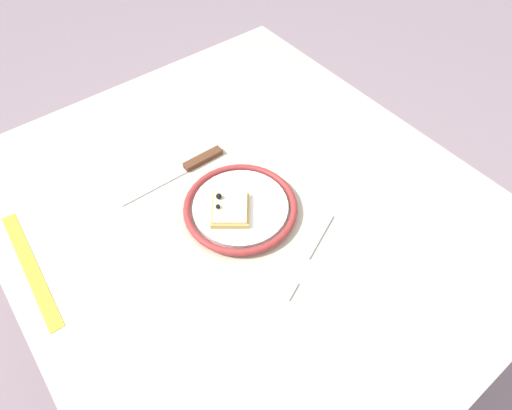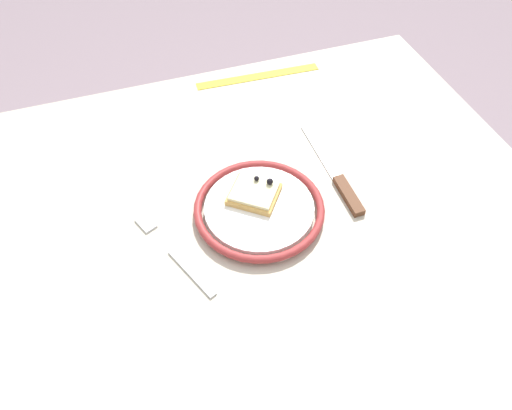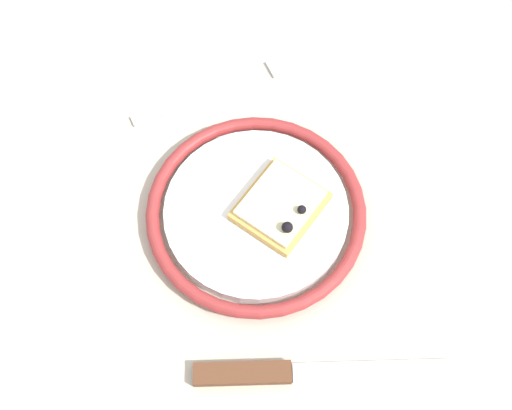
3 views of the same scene
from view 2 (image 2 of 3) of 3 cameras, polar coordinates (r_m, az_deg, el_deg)
name	(u,v)px [view 2 (image 2 of 3)]	position (r m, az deg, el deg)	size (l,w,h in m)	color
ground_plane	(263,379)	(1.47, 0.87, -20.06)	(6.00, 6.00, 0.00)	gray
dining_table	(267,252)	(0.89, 1.36, -5.60)	(1.01, 0.88, 0.75)	#BCB29E
plate	(259,209)	(0.81, 0.38, -0.44)	(0.22, 0.22, 0.02)	white
pizza_slice_near	(254,193)	(0.81, -0.20, 1.46)	(0.11, 0.11, 0.03)	tan
knife	(340,182)	(0.87, 10.03, 2.72)	(0.02, 0.24, 0.01)	silver
fork	(174,253)	(0.77, -9.83, -5.70)	(0.09, 0.19, 0.00)	#BABABA
measuring_tape	(258,76)	(1.10, 0.26, 15.14)	(0.28, 0.02, 0.00)	yellow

